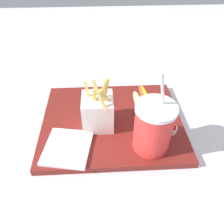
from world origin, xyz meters
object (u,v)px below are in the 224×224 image
object	(u,v)px
hot_dog_1	(146,105)
napkin_stack	(68,148)
fries_basket	(98,111)
ketchup_cup_1	(92,99)
soda_cup	(153,127)
ketchup_cup_2	(170,129)

from	to	relation	value
hot_dog_1	napkin_stack	distance (m)	0.27
fries_basket	ketchup_cup_1	distance (m)	0.12
soda_cup	napkin_stack	distance (m)	0.23
fries_basket	ketchup_cup_1	size ratio (longest dim) A/B	4.34
ketchup_cup_2	napkin_stack	world-z (taller)	ketchup_cup_2
ketchup_cup_1	napkin_stack	distance (m)	0.21
fries_basket	hot_dog_1	distance (m)	0.16
soda_cup	ketchup_cup_2	bearing A→B (deg)	36.63
fries_basket	ketchup_cup_2	bearing A→B (deg)	-10.62
hot_dog_1	napkin_stack	world-z (taller)	hot_dog_1
hot_dog_1	ketchup_cup_2	world-z (taller)	hot_dog_1
ketchup_cup_2	napkin_stack	size ratio (longest dim) A/B	0.31
ketchup_cup_1	napkin_stack	world-z (taller)	ketchup_cup_1
napkin_stack	fries_basket	bearing A→B (deg)	46.30
fries_basket	ketchup_cup_2	size ratio (longest dim) A/B	4.38
soda_cup	napkin_stack	xyz separation A→B (m)	(-0.23, 0.00, -0.07)
fries_basket	napkin_stack	distance (m)	0.13
soda_cup	ketchup_cup_2	distance (m)	0.10
soda_cup	fries_basket	distance (m)	0.17
hot_dog_1	ketchup_cup_1	bearing A→B (deg)	161.19
soda_cup	fries_basket	world-z (taller)	soda_cup
ketchup_cup_1	hot_dog_1	bearing A→B (deg)	-18.81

